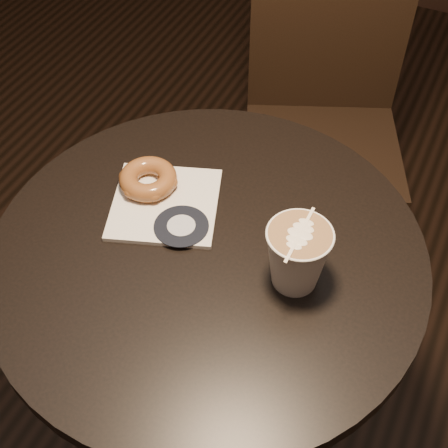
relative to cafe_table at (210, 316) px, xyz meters
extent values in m
plane|color=black|center=(0.00, 0.00, -0.55)|extent=(4.50, 4.50, 0.00)
cylinder|color=black|center=(0.00, 0.00, 0.18)|extent=(0.70, 0.70, 0.03)
cylinder|color=black|center=(0.00, 0.00, -0.18)|extent=(0.07, 0.07, 0.70)
cylinder|color=black|center=(0.00, 0.00, -0.54)|extent=(0.44, 0.44, 0.02)
cube|color=black|center=(0.00, 0.64, -0.11)|extent=(0.51, 0.51, 0.04)
cube|color=black|center=(-0.07, 0.80, 0.17)|extent=(0.37, 0.19, 0.52)
cylinder|color=black|center=(-0.08, 0.42, -0.33)|extent=(0.03, 0.03, 0.44)
cylinder|color=black|center=(0.22, 0.55, -0.33)|extent=(0.03, 0.03, 0.44)
cylinder|color=black|center=(-0.21, 0.72, -0.33)|extent=(0.03, 0.03, 0.44)
cylinder|color=black|center=(0.09, 0.85, -0.33)|extent=(0.03, 0.03, 0.44)
cube|color=white|center=(-0.11, 0.05, 0.20)|extent=(0.22, 0.22, 0.01)
torus|color=brown|center=(-0.15, 0.07, 0.22)|extent=(0.10, 0.10, 0.03)
camera|label=1|loc=(0.29, -0.55, 0.97)|focal=50.00mm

